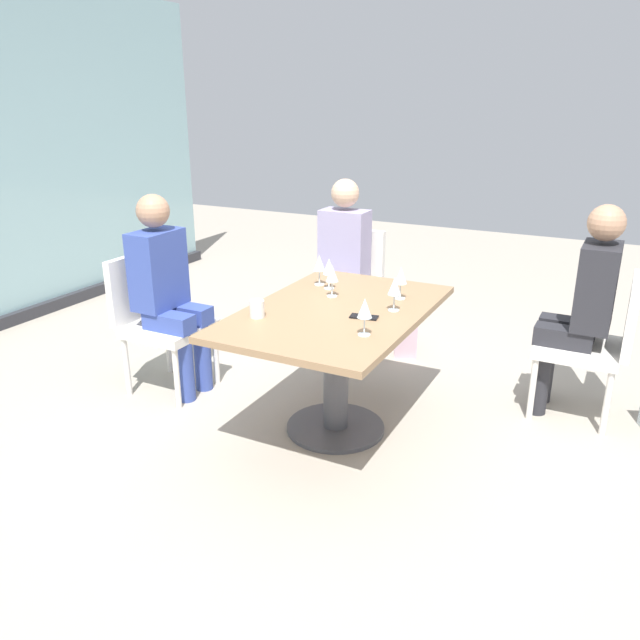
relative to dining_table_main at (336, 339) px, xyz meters
The scene contains 17 objects.
ground_plane 0.56m from the dining_table_main, ahead, with size 12.00×12.00×0.00m, color #A89E8E.
dining_table_main is the anchor object (origin of this frame).
chair_far_right 1.33m from the dining_table_main, 22.23° to the left, with size 0.50×0.46×0.87m.
chair_front_right 1.52m from the dining_table_main, 56.90° to the right, with size 0.46×0.50×0.87m.
chair_near_window 1.27m from the dining_table_main, 90.00° to the left, with size 0.46×0.51×0.87m.
person_far_right 1.23m from the dining_table_main, 24.16° to the left, with size 0.39×0.34×1.26m.
person_front_right 1.43m from the dining_table_main, 54.51° to the right, with size 0.34×0.39×1.26m.
person_near_window 1.17m from the dining_table_main, 90.00° to the left, with size 0.34×0.39×1.26m.
wine_glass_0 0.55m from the dining_table_main, 38.59° to the left, with size 0.07×0.07×0.18m.
wine_glass_1 0.38m from the dining_table_main, 32.46° to the left, with size 0.07×0.07×0.18m.
wine_glass_2 0.51m from the dining_table_main, 135.78° to the right, with size 0.07×0.07×0.18m.
wine_glass_3 0.50m from the dining_table_main, 36.88° to the right, with size 0.07×0.07×0.18m.
wine_glass_4 0.48m from the dining_table_main, 32.60° to the left, with size 0.07×0.07×0.18m.
wine_glass_5 0.43m from the dining_table_main, 68.65° to the right, with size 0.07×0.07×0.18m.
coffee_cup 0.49m from the dining_table_main, 134.91° to the left, with size 0.08×0.08×0.09m, color white.
cell_phone_on_table 0.27m from the dining_table_main, 108.61° to the right, with size 0.07×0.14×0.01m, color black.
handbag_0 1.35m from the dining_table_main, ahead, with size 0.30×0.16×0.28m, color beige.
Camera 1 is at (-2.89, -1.37, 1.81)m, focal length 35.32 mm.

